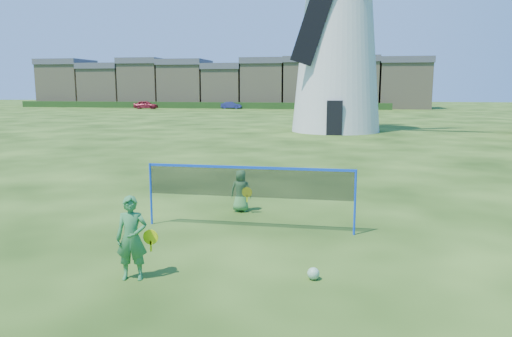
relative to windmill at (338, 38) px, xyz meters
The scene contains 10 objects.
ground 28.75m from the windmill, 92.93° to the right, with size 220.00×220.00×0.00m, color black.
windmill is the anchor object (origin of this frame).
badminton_net 28.00m from the windmill, 92.92° to the right, with size 5.05×0.05×1.55m.
player_girl 31.53m from the windmill, 95.26° to the right, with size 0.73×0.46×1.52m.
player_boy 26.56m from the windmill, 94.36° to the right, with size 0.65×0.42×1.17m.
play_ball 31.00m from the windmill, 89.33° to the right, with size 0.22×0.22×0.22m, color green.
terraced_houses 48.49m from the windmill, 114.11° to the left, with size 67.32×8.40×8.33m.
hedge 45.27m from the windmill, 121.53° to the left, with size 62.00×0.80×1.00m, color #193814.
car_left 46.66m from the windmill, 131.25° to the left, with size 1.52×3.77×1.28m, color maroon.
car_right 42.01m from the windmill, 114.57° to the left, with size 1.15×3.30×1.09m, color navy.
Camera 1 is at (2.28, -10.73, 3.41)m, focal length 34.28 mm.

